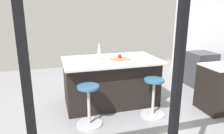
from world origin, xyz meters
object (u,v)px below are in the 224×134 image
stool_middle (89,107)px  water_bottle (99,54)px  oven_range (201,69)px  kitchen_island (111,81)px  cutting_board (120,59)px  apple_red (120,56)px  stool_by_window (153,99)px

stool_middle → water_bottle: 1.11m
oven_range → kitchen_island: (2.49, 0.37, 0.05)m
cutting_board → apple_red: 0.06m
stool_by_window → water_bottle: (0.83, -0.74, 0.74)m
apple_red → water_bottle: bearing=-9.6°
cutting_board → stool_middle: bearing=40.0°
kitchen_island → stool_by_window: kitchen_island is taller
stool_middle → water_bottle: water_bottle is taller
cutting_board → kitchen_island: bearing=-32.3°
oven_range → cutting_board: bearing=11.5°
stool_by_window → oven_range: bearing=-149.7°
water_bottle → kitchen_island: bearing=-179.8°
oven_range → cutting_board: cutting_board is taller
kitchen_island → stool_middle: kitchen_island is taller
kitchen_island → cutting_board: bearing=147.7°
oven_range → apple_red: size_ratio=10.45×
kitchen_island → stool_by_window: bearing=128.6°
kitchen_island → stool_middle: bearing=51.4°
oven_range → kitchen_island: size_ratio=0.46×
stool_by_window → water_bottle: 1.33m
oven_range → stool_middle: bearing=19.8°
apple_red → stool_middle: bearing=41.5°
cutting_board → apple_red: apple_red is taller
stool_by_window → stool_middle: bearing=0.0°
water_bottle → apple_red: bearing=170.4°
stool_by_window → cutting_board: bearing=-56.2°
stool_by_window → cutting_board: size_ratio=1.97×
kitchen_island → stool_by_window: size_ratio=2.66×
cutting_board → water_bottle: size_ratio=1.15×
cutting_board → oven_range: bearing=-168.5°
kitchen_island → apple_red: apple_red is taller
stool_by_window → water_bottle: bearing=-41.9°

